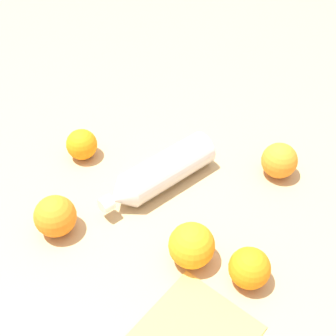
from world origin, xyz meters
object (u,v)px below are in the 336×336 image
at_px(orange_1, 249,268).
at_px(orange_4, 55,216).
at_px(water_bottle, 160,173).
at_px(orange_2, 82,144).
at_px(orange_3, 192,245).
at_px(folded_napkin, 196,333).
at_px(orange_0, 279,161).

relative_size(orange_1, orange_4, 0.91).
bearing_deg(orange_1, water_bottle, 62.00).
xyz_separation_m(orange_2, orange_3, (-0.14, -0.33, 0.01)).
xyz_separation_m(water_bottle, orange_2, (-0.00, 0.20, -0.00)).
bearing_deg(folded_napkin, orange_0, 0.17).
height_order(orange_1, folded_napkin, orange_1).
xyz_separation_m(water_bottle, orange_3, (-0.14, -0.14, 0.00)).
relative_size(orange_0, folded_napkin, 0.46).
height_order(orange_2, orange_4, orange_4).
bearing_deg(water_bottle, orange_3, 67.07).
relative_size(orange_2, orange_3, 0.83).
relative_size(orange_1, orange_2, 1.05).
distance_m(orange_0, folded_napkin, 0.41).
distance_m(orange_3, orange_4, 0.26).
relative_size(water_bottle, orange_0, 3.53).
bearing_deg(orange_4, folded_napkin, -101.44).
height_order(water_bottle, orange_3, orange_3).
height_order(orange_0, folded_napkin, orange_0).
height_order(orange_0, orange_2, orange_0).
relative_size(water_bottle, folded_napkin, 1.64).
distance_m(water_bottle, orange_1, 0.27).
height_order(orange_0, orange_1, orange_0).
distance_m(orange_1, orange_2, 0.46).
xyz_separation_m(water_bottle, orange_4, (-0.19, 0.11, 0.00)).
bearing_deg(orange_4, orange_0, -42.86).
distance_m(water_bottle, folded_napkin, 0.33).
bearing_deg(orange_3, orange_1, -85.99).
xyz_separation_m(orange_1, folded_napkin, (-0.13, 0.04, -0.03)).
distance_m(orange_4, folded_napkin, 0.33).
relative_size(orange_4, folded_napkin, 0.48).
height_order(orange_0, orange_4, orange_4).
xyz_separation_m(water_bottle, orange_0, (0.15, -0.20, 0.00)).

